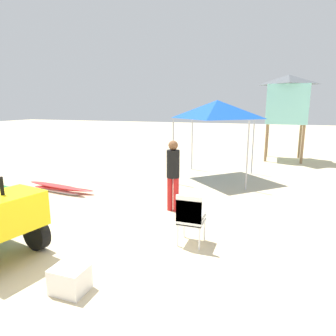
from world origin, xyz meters
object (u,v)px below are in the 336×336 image
stacked_plastic_chairs (190,215)px  surfboard_pile (58,188)px  popup_canopy (217,109)px  cooler_box (70,279)px  lifeguard_tower (287,99)px  lifeguard_near_left (173,171)px

stacked_plastic_chairs → surfboard_pile: bearing=156.7°
surfboard_pile → popup_canopy: 5.87m
stacked_plastic_chairs → cooler_box: stacked_plastic_chairs is taller
lifeguard_tower → popup_canopy: bearing=-116.4°
stacked_plastic_chairs → surfboard_pile: stacked_plastic_chairs is taller
lifeguard_near_left → popup_canopy: 4.01m
lifeguard_near_left → surfboard_pile: bearing=174.7°
surfboard_pile → cooler_box: cooler_box is taller
stacked_plastic_chairs → lifeguard_tower: (1.85, 10.27, 2.28)m
cooler_box → lifeguard_tower: bearing=75.8°
stacked_plastic_chairs → surfboard_pile: size_ratio=0.42×
stacked_plastic_chairs → lifeguard_near_left: bearing=118.4°
surfboard_pile → cooler_box: (3.51, -3.99, 0.06)m
lifeguard_near_left → popup_canopy: size_ratio=0.64×
lifeguard_tower → cooler_box: (-3.08, -12.21, -2.70)m
lifeguard_tower → cooler_box: lifeguard_tower is taller
surfboard_pile → cooler_box: 5.32m
stacked_plastic_chairs → lifeguard_near_left: lifeguard_near_left is taller
surfboard_pile → lifeguard_near_left: lifeguard_near_left is taller
stacked_plastic_chairs → cooler_box: (-1.23, -1.95, -0.42)m
cooler_box → stacked_plastic_chairs: bearing=57.7°
surfboard_pile → lifeguard_tower: 10.89m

